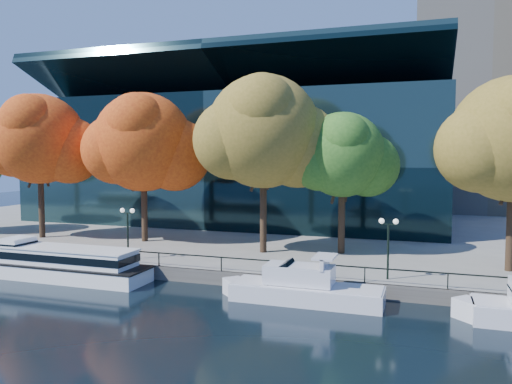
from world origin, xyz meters
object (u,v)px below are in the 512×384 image
(cruiser_near, at_px, (300,287))
(tree_4, at_px, (344,157))
(tree_3, at_px, (265,134))
(lamp_2, at_px, (388,234))
(tree_1, at_px, (40,141))
(tour_boat, at_px, (58,262))
(tree_2, at_px, (145,144))
(lamp_1, at_px, (128,222))

(cruiser_near, relative_size, tree_4, 0.89)
(tree_3, distance_m, lamp_2, 13.90)
(cruiser_near, xyz_separation_m, tree_3, (-5.35, 9.62, 9.98))
(tree_1, height_order, tree_4, tree_1)
(tour_boat, xyz_separation_m, tree_2, (0.82, 11.11, 8.96))
(cruiser_near, distance_m, lamp_1, 15.46)
(tree_2, bearing_deg, tree_3, -7.02)
(tree_3, height_order, lamp_2, tree_3)
(tree_1, xyz_separation_m, tree_2, (10.88, 1.31, -0.38))
(tree_4, relative_size, lamp_1, 2.91)
(tree_3, bearing_deg, tree_2, 172.98)
(tree_1, relative_size, lamp_1, 3.51)
(tree_1, distance_m, tree_4, 29.55)
(tour_boat, distance_m, tree_3, 18.96)
(tour_boat, relative_size, tree_1, 1.07)
(tree_2, distance_m, tree_4, 18.63)
(lamp_1, xyz_separation_m, lamp_2, (19.79, 0.00, 0.00))
(lamp_1, bearing_deg, cruiser_near, -13.60)
(tree_2, bearing_deg, cruiser_near, -32.21)
(tour_boat, height_order, cruiser_near, cruiser_near)
(tour_boat, height_order, tree_4, tree_4)
(tree_4, bearing_deg, tree_1, -177.08)
(tree_3, bearing_deg, tree_1, 179.49)
(tree_3, xyz_separation_m, tree_4, (6.25, 1.71, -1.88))
(tree_3, relative_size, lamp_1, 3.69)
(tree_3, relative_size, tree_4, 1.27)
(tree_1, xyz_separation_m, lamp_1, (13.83, -6.27, -6.57))
(tour_boat, height_order, lamp_1, lamp_1)
(tour_boat, relative_size, cruiser_near, 1.45)
(cruiser_near, xyz_separation_m, tree_2, (-17.68, 11.14, 9.24))
(tree_3, bearing_deg, tour_boat, -143.92)
(tree_1, distance_m, tree_3, 23.22)
(tour_boat, relative_size, lamp_2, 3.75)
(tree_4, xyz_separation_m, lamp_1, (-15.64, -7.77, -5.06))
(cruiser_near, height_order, tree_1, tree_1)
(lamp_1, bearing_deg, tree_4, 26.41)
(tree_4, relative_size, lamp_2, 2.91)
(lamp_2, bearing_deg, tree_3, 149.78)
(cruiser_near, height_order, lamp_2, lamp_2)
(tree_2, distance_m, tree_3, 12.45)
(tree_2, bearing_deg, tree_1, -173.12)
(tree_1, distance_m, lamp_1, 16.55)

